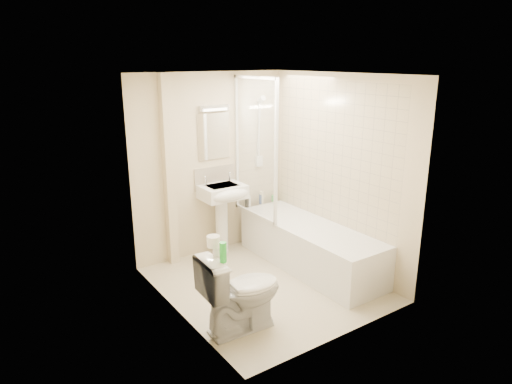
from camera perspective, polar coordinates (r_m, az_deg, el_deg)
floor at (r=5.47m, az=1.17°, el=-11.47°), size 2.50×2.50×0.00m
wall_back at (r=6.05m, az=-5.69°, el=3.35°), size 2.20×0.02×2.40m
wall_left at (r=4.50m, az=-10.22°, el=-1.44°), size 0.02×2.50×2.40m
wall_right at (r=5.72m, az=10.24°, el=2.39°), size 0.02×2.50×2.40m
ceiling at (r=4.84m, az=1.34°, el=14.53°), size 2.20×2.50×0.02m
tile_back at (r=6.38m, az=0.24°, el=6.18°), size 0.70×0.01×1.75m
tile_right at (r=5.72m, az=9.68°, el=4.74°), size 0.01×2.10×1.75m
pipe_boxing at (r=5.73m, az=-10.83°, el=2.41°), size 0.12×0.12×2.40m
splashback at (r=6.11m, az=-5.19°, el=1.84°), size 0.60×0.02×0.30m
mirror at (r=5.99m, az=-5.32°, el=6.94°), size 0.46×0.01×0.60m
strip_light at (r=5.92m, az=-5.30°, el=10.44°), size 0.42×0.07×0.07m
bathtub at (r=5.83m, az=6.74°, el=-6.61°), size 0.70×2.10×0.55m
shower_screen at (r=5.83m, az=-0.13°, el=5.44°), size 0.04×0.92×1.80m
shower_fixture at (r=6.32m, az=0.46°, el=7.19°), size 0.10×0.16×0.99m
pedestal_sink at (r=5.99m, az=-4.06°, el=-1.00°), size 0.57×0.51×1.10m
bottle_black_a at (r=6.37m, az=-1.13°, el=-1.00°), size 0.06×0.06×0.20m
bottle_white_a at (r=6.40m, az=-0.91°, el=-1.16°), size 0.05×0.05×0.16m
bottle_blue at (r=6.51m, az=0.57°, el=-0.92°), size 0.04×0.04×0.14m
bottle_cream at (r=6.51m, az=0.72°, el=-0.70°), size 0.05×0.05×0.19m
bottle_green at (r=6.65m, az=2.25°, el=-0.79°), size 0.07×0.07×0.09m
toilet at (r=4.48m, az=-1.87°, el=-12.28°), size 0.55×0.85×0.81m
toilet_roll_lower at (r=4.23m, az=-4.75°, el=-7.34°), size 0.10×0.10×0.09m
toilet_roll_upper at (r=4.19m, az=-5.35°, el=-6.15°), size 0.12×0.12×0.10m
green_bottle at (r=4.08m, az=-4.14°, el=-7.53°), size 0.06×0.06×0.19m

